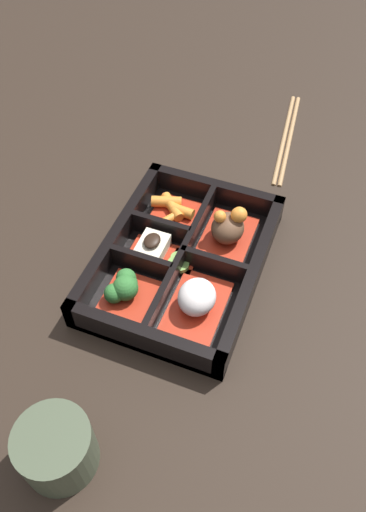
# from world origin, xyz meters

# --- Properties ---
(ground_plane) EXTENTS (3.00, 3.00, 0.00)m
(ground_plane) POSITION_xyz_m (0.00, 0.00, 0.00)
(ground_plane) COLOR black
(bento_base) EXTENTS (0.26, 0.20, 0.01)m
(bento_base) POSITION_xyz_m (0.00, 0.00, 0.01)
(bento_base) COLOR black
(bento_base) RESTS_ON ground_plane
(bento_rim) EXTENTS (0.26, 0.20, 0.04)m
(bento_rim) POSITION_xyz_m (-0.00, -0.00, 0.02)
(bento_rim) COLOR black
(bento_rim) RESTS_ON ground_plane
(bowl_stew) EXTENTS (0.10, 0.06, 0.06)m
(bowl_stew) POSITION_xyz_m (-0.06, 0.04, 0.03)
(bowl_stew) COLOR #B22D19
(bowl_stew) RESTS_ON bento_base
(bowl_rice) EXTENTS (0.10, 0.06, 0.04)m
(bowl_rice) POSITION_xyz_m (0.06, 0.04, 0.03)
(bowl_rice) COLOR #B22D19
(bowl_rice) RESTS_ON bento_base
(bowl_carrots) EXTENTS (0.06, 0.07, 0.02)m
(bowl_carrots) POSITION_xyz_m (-0.08, -0.04, 0.02)
(bowl_carrots) COLOR #B22D19
(bowl_carrots) RESTS_ON bento_base
(bowl_tofu) EXTENTS (0.04, 0.06, 0.03)m
(bowl_tofu) POSITION_xyz_m (-0.00, -0.04, 0.02)
(bowl_tofu) COLOR #B22D19
(bowl_tofu) RESTS_ON bento_base
(bowl_greens) EXTENTS (0.07, 0.06, 0.04)m
(bowl_greens) POSITION_xyz_m (0.07, -0.05, 0.03)
(bowl_greens) COLOR #B22D19
(bowl_greens) RESTS_ON bento_base
(bowl_pickles) EXTENTS (0.04, 0.03, 0.01)m
(bowl_pickles) POSITION_xyz_m (0.01, -0.00, 0.02)
(bowl_pickles) COLOR #B22D19
(bowl_pickles) RESTS_ON bento_base
(tea_cup) EXTENTS (0.07, 0.07, 0.06)m
(tea_cup) POSITION_xyz_m (0.27, -0.03, 0.03)
(tea_cup) COLOR #424C38
(tea_cup) RESTS_ON ground_plane
(chopsticks) EXTENTS (0.23, 0.04, 0.01)m
(chopsticks) POSITION_xyz_m (-0.31, 0.06, 0.00)
(chopsticks) COLOR #A87F51
(chopsticks) RESTS_ON ground_plane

